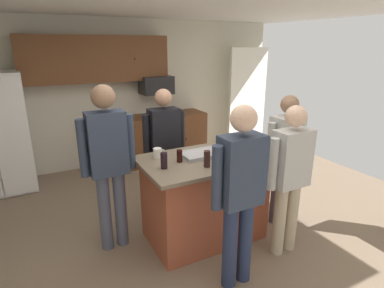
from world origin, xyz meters
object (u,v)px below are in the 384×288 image
(kitchen_island, at_px, (204,198))
(person_guest_by_door, at_px, (108,158))
(person_guest_right, at_px, (285,152))
(glass_short_whisky, at_px, (223,142))
(person_host_foreground, at_px, (240,187))
(serving_tray, at_px, (201,154))
(person_elder_center, at_px, (290,172))
(mug_ceramic_white, at_px, (220,159))
(glass_pilsner, at_px, (207,159))
(glass_stout_tall, at_px, (164,161))
(tumbler_amber, at_px, (180,156))
(microwave_over_range, at_px, (156,85))
(person_guest_left, at_px, (164,143))
(mug_blue_stoneware, at_px, (158,153))

(kitchen_island, xyz_separation_m, person_guest_by_door, (-0.97, 0.30, 0.55))
(person_guest_right, xyz_separation_m, glass_short_whisky, (-0.67, 0.35, 0.13))
(person_guest_right, xyz_separation_m, person_host_foreground, (-1.14, -0.65, 0.06))
(serving_tray, bearing_deg, glass_short_whisky, 17.83)
(person_guest_by_door, xyz_separation_m, person_host_foreground, (0.86, -1.09, -0.06))
(person_elder_center, bearing_deg, mug_ceramic_white, 7.64)
(glass_pilsner, xyz_separation_m, glass_stout_tall, (-0.40, 0.16, -0.00))
(person_guest_by_door, relative_size, glass_pilsner, 10.62)
(person_host_foreground, relative_size, glass_pilsner, 10.08)
(glass_pilsner, xyz_separation_m, tumbler_amber, (-0.19, 0.25, -0.02))
(person_guest_right, height_order, glass_pilsner, person_guest_right)
(microwave_over_range, bearing_deg, glass_stout_tall, -110.25)
(person_guest_by_door, distance_m, person_elder_center, 1.86)
(microwave_over_range, bearing_deg, glass_short_whisky, -92.95)
(person_guest_left, distance_m, glass_pilsner, 1.03)
(person_guest_by_door, bearing_deg, glass_pilsner, -14.47)
(person_elder_center, relative_size, glass_pilsner, 9.51)
(glass_stout_tall, height_order, mug_ceramic_white, glass_stout_tall)
(person_elder_center, bearing_deg, serving_tray, -3.32)
(person_guest_right, bearing_deg, person_elder_center, 59.11)
(person_elder_center, distance_m, person_guest_left, 1.63)
(glass_short_whisky, bearing_deg, glass_pilsner, -137.37)
(kitchen_island, xyz_separation_m, glass_short_whisky, (0.36, 0.20, 0.56))
(mug_ceramic_white, bearing_deg, person_guest_left, 101.77)
(person_guest_by_door, height_order, person_elder_center, person_guest_by_door)
(serving_tray, bearing_deg, person_host_foreground, -96.72)
(person_host_foreground, relative_size, serving_tray, 3.87)
(mug_ceramic_white, bearing_deg, glass_short_whisky, 53.77)
(person_host_foreground, bearing_deg, tumbler_amber, 20.59)
(glass_short_whisky, height_order, glass_stout_tall, glass_stout_tall)
(person_guest_by_door, xyz_separation_m, tumbler_amber, (0.68, -0.28, -0.01))
(mug_ceramic_white, xyz_separation_m, serving_tray, (-0.07, 0.28, -0.03))
(mug_blue_stoneware, bearing_deg, mug_ceramic_white, -41.24)
(microwave_over_range, bearing_deg, tumbler_amber, -106.66)
(person_guest_by_door, bearing_deg, glass_short_whisky, 12.78)
(mug_ceramic_white, height_order, serving_tray, mug_ceramic_white)
(person_guest_left, bearing_deg, glass_short_whisky, 29.91)
(person_guest_left, bearing_deg, glass_stout_tall, -33.17)
(person_elder_center, height_order, glass_stout_tall, person_elder_center)
(person_guest_by_door, xyz_separation_m, mug_ceramic_white, (1.04, -0.50, -0.03))
(person_guest_left, height_order, glass_pilsner, person_guest_left)
(kitchen_island, height_order, person_elder_center, person_elder_center)
(person_elder_center, relative_size, glass_short_whisky, 10.42)
(glass_stout_tall, distance_m, tumbler_amber, 0.23)
(tumbler_amber, bearing_deg, glass_pilsner, -53.61)
(glass_stout_tall, relative_size, mug_ceramic_white, 1.28)
(person_guest_right, distance_m, mug_ceramic_white, 0.97)
(person_guest_left, bearing_deg, person_guest_right, 41.03)
(microwave_over_range, distance_m, person_guest_right, 2.87)
(glass_short_whisky, bearing_deg, person_guest_by_door, 175.66)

